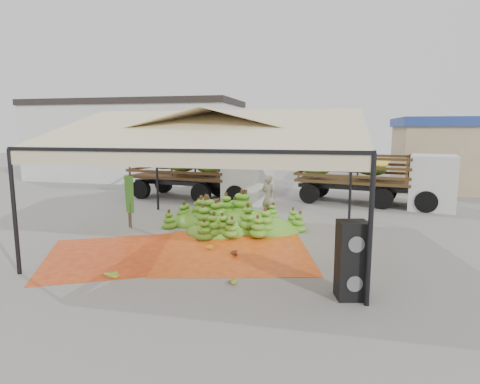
% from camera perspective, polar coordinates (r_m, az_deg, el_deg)
% --- Properties ---
extents(ground, '(90.00, 90.00, 0.00)m').
position_cam_1_polar(ground, '(12.73, -2.38, -6.78)').
color(ground, slate).
rests_on(ground, ground).
extents(canopy_tent, '(8.10, 8.10, 4.00)m').
position_cam_1_polar(canopy_tent, '(12.26, -2.48, 8.25)').
color(canopy_tent, black).
rests_on(canopy_tent, ground).
extents(building_white, '(14.30, 6.30, 5.40)m').
position_cam_1_polar(building_white, '(29.02, -14.48, 7.16)').
color(building_white, silver).
rests_on(building_white, ground).
extents(building_tan, '(6.30, 5.30, 4.10)m').
position_cam_1_polar(building_tan, '(25.78, 28.08, 4.80)').
color(building_tan, tan).
rests_on(building_tan, ground).
extents(tarp_left, '(5.40, 5.31, 0.01)m').
position_cam_1_polar(tarp_left, '(11.71, -16.20, -8.50)').
color(tarp_left, '#CB5A13').
rests_on(tarp_left, ground).
extents(tarp_right, '(5.04, 5.20, 0.01)m').
position_cam_1_polar(tarp_right, '(11.62, -0.70, -8.28)').
color(tarp_right, orange).
rests_on(tarp_right, ground).
extents(banana_heap, '(5.67, 4.86, 1.11)m').
position_cam_1_polar(banana_heap, '(14.25, -0.88, -2.77)').
color(banana_heap, '#3E851B').
rests_on(banana_heap, ground).
extents(hand_yellow_a, '(0.47, 0.39, 0.21)m').
position_cam_1_polar(hand_yellow_a, '(11.75, -4.71, -7.61)').
color(hand_yellow_a, gold).
rests_on(hand_yellow_a, ground).
extents(hand_yellow_b, '(0.51, 0.47, 0.19)m').
position_cam_1_polar(hand_yellow_b, '(9.16, -1.51, -12.48)').
color(hand_yellow_b, '#AD9C22').
rests_on(hand_yellow_b, ground).
extents(hand_red_a, '(0.54, 0.48, 0.21)m').
position_cam_1_polar(hand_red_a, '(11.16, -1.35, -8.48)').
color(hand_red_a, '#522112').
rests_on(hand_red_a, ground).
extents(hand_red_b, '(0.54, 0.48, 0.21)m').
position_cam_1_polar(hand_red_b, '(11.56, 14.76, -8.16)').
color(hand_red_b, '#562813').
rests_on(hand_red_b, ground).
extents(hand_green, '(0.61, 0.56, 0.23)m').
position_cam_1_polar(hand_green, '(10.08, -17.95, -10.78)').
color(hand_green, '#537E1A').
rests_on(hand_green, ground).
extents(hanging_bunches, '(3.24, 0.24, 0.20)m').
position_cam_1_polar(hanging_bunches, '(11.34, 4.99, 4.74)').
color(hanging_bunches, '#397518').
rests_on(hanging_bunches, ground).
extents(speaker_stack, '(0.69, 0.63, 1.62)m').
position_cam_1_polar(speaker_stack, '(8.55, 15.60, -9.31)').
color(speaker_stack, black).
rests_on(speaker_stack, ground).
extents(banana_leaves, '(0.96, 1.36, 3.70)m').
position_cam_1_polar(banana_leaves, '(14.48, -16.27, -5.20)').
color(banana_leaves, '#2F7C21').
rests_on(banana_leaves, ground).
extents(vendor, '(0.74, 0.62, 1.71)m').
position_cam_1_polar(vendor, '(15.52, 4.10, -0.71)').
color(vendor, gray).
rests_on(vendor, ground).
extents(truck_left, '(7.30, 3.41, 2.41)m').
position_cam_1_polar(truck_left, '(19.92, -5.00, 3.22)').
color(truck_left, '#4A3418').
rests_on(truck_left, ground).
extents(truck_right, '(7.15, 3.70, 2.34)m').
position_cam_1_polar(truck_right, '(19.43, 19.22, 2.49)').
color(truck_right, '#50381A').
rests_on(truck_right, ground).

